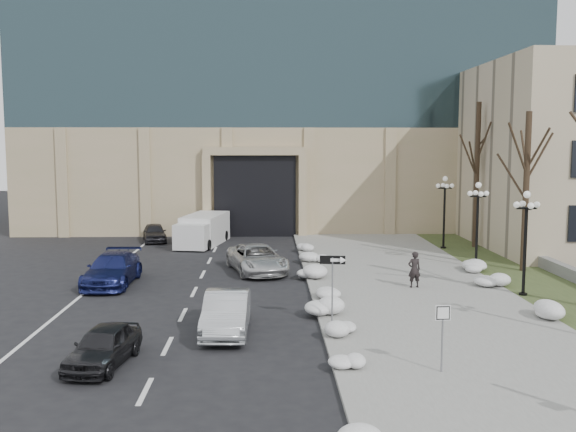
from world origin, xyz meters
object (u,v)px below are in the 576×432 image
(car_c, at_px, (112,269))
(car_e, at_px, (155,233))
(one_way_sign, at_px, (337,268))
(lamppost_d, at_px, (445,202))
(car_d, at_px, (257,259))
(car_b, at_px, (226,313))
(car_a, at_px, (103,346))
(lamppost_c, at_px, (478,213))
(pedestrian, at_px, (414,269))
(keep_sign, at_px, (443,324))
(lamppost_b, at_px, (526,229))
(box_truck, at_px, (203,230))

(car_c, xyz_separation_m, car_e, (-0.38, 13.91, -0.12))
(one_way_sign, distance_m, lamppost_d, 19.39)
(car_e, bearing_deg, car_d, -69.27)
(car_b, relative_size, car_d, 0.84)
(car_d, distance_m, car_e, 13.30)
(car_a, bearing_deg, lamppost_c, 50.66)
(car_e, bearing_deg, pedestrian, -59.18)
(car_d, bearing_deg, keep_sign, -84.81)
(lamppost_b, bearing_deg, pedestrian, 160.60)
(box_truck, xyz_separation_m, one_way_sign, (6.96, -19.86, 1.23))
(box_truck, distance_m, lamppost_c, 18.34)
(car_b, relative_size, box_truck, 0.68)
(car_a, bearing_deg, lamppost_b, 35.50)
(car_c, distance_m, pedestrian, 14.47)
(car_d, bearing_deg, car_e, 108.71)
(box_truck, distance_m, lamppost_d, 16.13)
(one_way_sign, bearing_deg, lamppost_d, 70.50)
(car_a, bearing_deg, car_b, 51.67)
(car_a, distance_m, lamppost_c, 22.30)
(keep_sign, height_order, lamppost_b, lamppost_b)
(car_a, xyz_separation_m, lamppost_b, (16.47, 8.34, 2.45))
(car_a, distance_m, one_way_sign, 8.82)
(pedestrian, distance_m, box_truck, 17.96)
(box_truck, bearing_deg, car_a, -80.70)
(car_b, bearing_deg, car_e, 107.06)
(one_way_sign, bearing_deg, car_d, 114.58)
(car_a, relative_size, lamppost_c, 0.77)
(car_e, bearing_deg, keep_sign, -76.77)
(keep_sign, xyz_separation_m, lamppost_d, (6.29, 22.55, 1.51))
(car_d, bearing_deg, pedestrian, -45.50)
(lamppost_d, bearing_deg, pedestrian, -111.72)
(car_b, xyz_separation_m, lamppost_b, (12.89, 5.01, 2.33))
(one_way_sign, bearing_deg, car_e, 123.75)
(lamppost_d, bearing_deg, car_a, -127.65)
(one_way_sign, height_order, lamppost_b, lamppost_b)
(keep_sign, relative_size, lamppost_d, 0.45)
(car_c, bearing_deg, lamppost_d, 28.36)
(one_way_sign, distance_m, lamppost_c, 13.93)
(car_a, relative_size, car_e, 0.97)
(box_truck, bearing_deg, lamppost_c, -19.06)
(keep_sign, xyz_separation_m, lamppost_c, (6.29, 16.05, 1.51))
(pedestrian, xyz_separation_m, lamppost_b, (4.54, -1.60, 2.10))
(car_e, distance_m, lamppost_c, 22.15)
(car_b, distance_m, car_e, 23.00)
(box_truck, height_order, lamppost_b, lamppost_b)
(keep_sign, relative_size, lamppost_b, 0.45)
(car_d, bearing_deg, lamppost_b, -41.47)
(pedestrian, bearing_deg, lamppost_d, -122.35)
(car_d, xyz_separation_m, one_way_sign, (3.13, -10.24, 1.47))
(keep_sign, bearing_deg, one_way_sign, 112.92)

